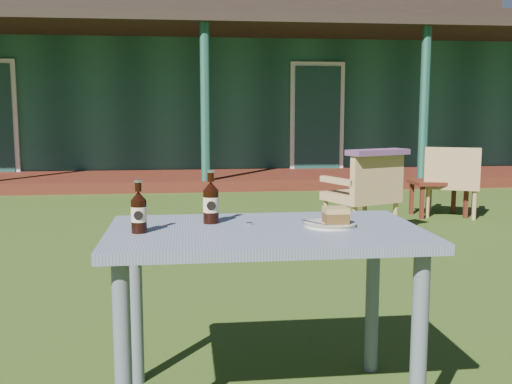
{
  "coord_description": "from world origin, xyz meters",
  "views": [
    {
      "loc": [
        -0.3,
        -3.83,
        1.17
      ],
      "look_at": [
        0.0,
        -1.3,
        0.82
      ],
      "focal_mm": 42.0,
      "sensor_mm": 36.0,
      "label": 1
    }
  ],
  "objects": [
    {
      "name": "tree_mid",
      "position": [
        3.0,
        18.5,
        4.75
      ],
      "size": [
        0.28,
        0.28,
        9.5
      ],
      "primitive_type": "cylinder",
      "color": "brown",
      "rests_on": "ground"
    },
    {
      "name": "floral_throw",
      "position": [
        1.44,
        1.42,
        0.79
      ],
      "size": [
        0.63,
        0.41,
        0.05
      ],
      "primitive_type": "cube",
      "rotation": [
        0.0,
        0.0,
        3.53
      ],
      "color": "#623A60",
      "rests_on": "armchair_left"
    },
    {
      "name": "cola_bottle_far",
      "position": [
        -0.47,
        -1.63,
        0.8
      ],
      "size": [
        0.06,
        0.06,
        0.2
      ],
      "color": "black",
      "rests_on": "cafe_table"
    },
    {
      "name": "cola_bottle_near",
      "position": [
        -0.2,
        -1.47,
        0.81
      ],
      "size": [
        0.06,
        0.07,
        0.21
      ],
      "color": "black",
      "rests_on": "cafe_table"
    },
    {
      "name": "fork",
      "position": [
        0.19,
        -1.6,
        0.74
      ],
      "size": [
        0.08,
        0.13,
        0.0
      ],
      "primitive_type": "cube",
      "rotation": [
        0.0,
        0.0,
        0.53
      ],
      "color": "silver",
      "rests_on": "plate"
    },
    {
      "name": "pavilion",
      "position": [
        -0.0,
        9.39,
        1.61
      ],
      "size": [
        15.8,
        8.3,
        3.45
      ],
      "color": "#1C493B",
      "rests_on": "ground"
    },
    {
      "name": "cafe_table",
      "position": [
        0.0,
        -1.6,
        0.62
      ],
      "size": [
        1.2,
        0.7,
        0.72
      ],
      "color": "slate",
      "rests_on": "ground"
    },
    {
      "name": "side_table",
      "position": [
        2.49,
        2.46,
        0.34
      ],
      "size": [
        0.6,
        0.4,
        0.4
      ],
      "color": "#501E13",
      "rests_on": "ground"
    },
    {
      "name": "armchair_right",
      "position": [
        2.62,
        2.42,
        0.44
      ],
      "size": [
        0.75,
        0.73,
        0.77
      ],
      "color": "tan",
      "rests_on": "ground"
    },
    {
      "name": "cake_slice",
      "position": [
        0.28,
        -1.6,
        0.77
      ],
      "size": [
        0.09,
        0.09,
        0.06
      ],
      "color": "#51371A",
      "rests_on": "plate"
    },
    {
      "name": "bottle_cap",
      "position": [
        -0.05,
        -1.52,
        0.72
      ],
      "size": [
        0.03,
        0.03,
        0.01
      ],
      "primitive_type": "cylinder",
      "color": "silver",
      "rests_on": "cafe_table"
    },
    {
      "name": "armchair_left",
      "position": [
        1.38,
        1.56,
        0.43
      ],
      "size": [
        0.73,
        0.71,
        0.77
      ],
      "color": "tan",
      "rests_on": "ground"
    },
    {
      "name": "ground",
      "position": [
        0.0,
        0.0,
        0.0
      ],
      "size": [
        80.0,
        80.0,
        0.0
      ],
      "primitive_type": "plane",
      "color": "#334916"
    },
    {
      "name": "plate",
      "position": [
        0.26,
        -1.59,
        0.73
      ],
      "size": [
        0.2,
        0.2,
        0.01
      ],
      "color": "silver",
      "rests_on": "cafe_table"
    }
  ]
}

